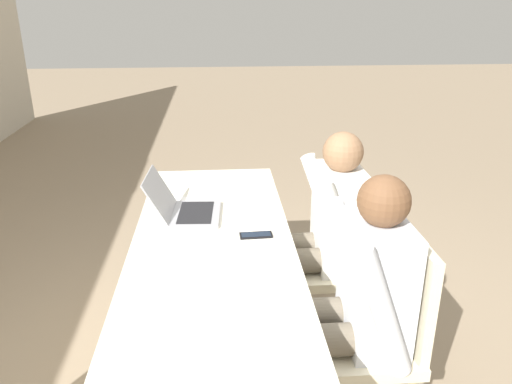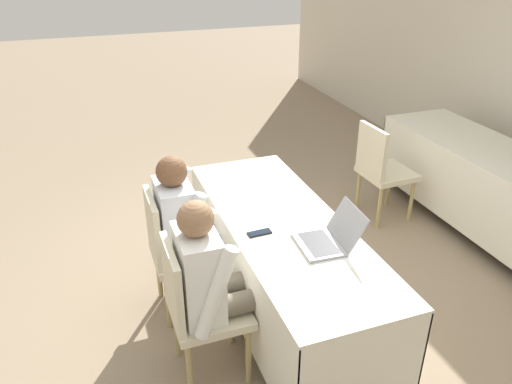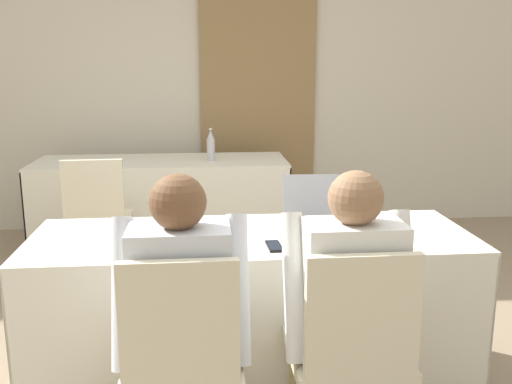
{
  "view_description": "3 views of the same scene",
  "coord_description": "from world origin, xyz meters",
  "px_view_note": "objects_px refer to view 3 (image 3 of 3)",
  "views": [
    {
      "loc": [
        -1.98,
        -0.04,
        1.79
      ],
      "look_at": [
        0.0,
        -0.19,
        1.01
      ],
      "focal_mm": 35.0,
      "sensor_mm": 36.0,
      "label": 1
    },
    {
      "loc": [
        2.54,
        -1.11,
        2.39
      ],
      "look_at": [
        0.0,
        -0.19,
        1.01
      ],
      "focal_mm": 35.0,
      "sensor_mm": 36.0,
      "label": 2
    },
    {
      "loc": [
        -0.22,
        -2.57,
        1.55
      ],
      "look_at": [
        0.0,
        -0.19,
        1.01
      ],
      "focal_mm": 40.0,
      "sensor_mm": 36.0,
      "label": 3
    }
  ],
  "objects_px": {
    "chair_near_right": "(352,347)",
    "person_checkered_shirt": "(182,303)",
    "person_white_shirt": "(346,296)",
    "laptop": "(316,216)",
    "cell_phone": "(274,246)",
    "chair_far_spare": "(97,214)",
    "water_bottle": "(211,146)",
    "chair_near_left": "(182,355)"
  },
  "relations": [
    {
      "from": "chair_near_right",
      "to": "person_checkered_shirt",
      "type": "bearing_deg",
      "value": -9.41
    },
    {
      "from": "person_checkered_shirt",
      "to": "person_white_shirt",
      "type": "relative_size",
      "value": 1.0
    },
    {
      "from": "laptop",
      "to": "person_white_shirt",
      "type": "distance_m",
      "value": 0.71
    },
    {
      "from": "cell_phone",
      "to": "chair_far_spare",
      "type": "xyz_separation_m",
      "value": [
        -1.05,
        1.57,
        -0.25
      ]
    },
    {
      "from": "laptop",
      "to": "water_bottle",
      "type": "bearing_deg",
      "value": 107.15
    },
    {
      "from": "cell_phone",
      "to": "chair_near_left",
      "type": "xyz_separation_m",
      "value": [
        -0.39,
        -0.47,
        -0.25
      ]
    },
    {
      "from": "water_bottle",
      "to": "cell_phone",
      "type": "bearing_deg",
      "value": -84.1
    },
    {
      "from": "water_bottle",
      "to": "person_white_shirt",
      "type": "distance_m",
      "value": 2.71
    },
    {
      "from": "chair_far_spare",
      "to": "person_white_shirt",
      "type": "relative_size",
      "value": 0.78
    },
    {
      "from": "chair_near_left",
      "to": "person_checkered_shirt",
      "type": "bearing_deg",
      "value": -90.0
    },
    {
      "from": "chair_far_spare",
      "to": "person_white_shirt",
      "type": "height_order",
      "value": "person_white_shirt"
    },
    {
      "from": "water_bottle",
      "to": "person_checkered_shirt",
      "type": "relative_size",
      "value": 0.23
    },
    {
      "from": "chair_near_right",
      "to": "water_bottle",
      "type": "bearing_deg",
      "value": -80.32
    },
    {
      "from": "laptop",
      "to": "water_bottle",
      "type": "xyz_separation_m",
      "value": [
        -0.49,
        1.96,
        0.08
      ]
    },
    {
      "from": "water_bottle",
      "to": "person_checkered_shirt",
      "type": "xyz_separation_m",
      "value": [
        -0.16,
        -2.67,
        -0.21
      ]
    },
    {
      "from": "laptop",
      "to": "chair_far_spare",
      "type": "xyz_separation_m",
      "value": [
        -1.3,
        1.24,
        -0.29
      ]
    },
    {
      "from": "chair_near_right",
      "to": "chair_far_spare",
      "type": "bearing_deg",
      "value": -57.85
    },
    {
      "from": "cell_phone",
      "to": "water_bottle",
      "type": "distance_m",
      "value": 2.31
    },
    {
      "from": "person_checkered_shirt",
      "to": "cell_phone",
      "type": "bearing_deg",
      "value": -137.04
    },
    {
      "from": "laptop",
      "to": "chair_far_spare",
      "type": "relative_size",
      "value": 0.4
    },
    {
      "from": "cell_phone",
      "to": "chair_far_spare",
      "type": "distance_m",
      "value": 1.91
    },
    {
      "from": "cell_phone",
      "to": "person_checkered_shirt",
      "type": "distance_m",
      "value": 0.55
    },
    {
      "from": "cell_phone",
      "to": "person_checkered_shirt",
      "type": "relative_size",
      "value": 0.13
    },
    {
      "from": "laptop",
      "to": "person_white_shirt",
      "type": "xyz_separation_m",
      "value": [
        -0.02,
        -0.7,
        -0.13
      ]
    },
    {
      "from": "laptop",
      "to": "chair_near_right",
      "type": "xyz_separation_m",
      "value": [
        -0.02,
        -0.81,
        -0.29
      ]
    },
    {
      "from": "cell_phone",
      "to": "water_bottle",
      "type": "relative_size",
      "value": 0.57
    },
    {
      "from": "laptop",
      "to": "chair_near_right",
      "type": "relative_size",
      "value": 0.4
    },
    {
      "from": "person_white_shirt",
      "to": "water_bottle",
      "type": "bearing_deg",
      "value": -79.95
    },
    {
      "from": "laptop",
      "to": "cell_phone",
      "type": "distance_m",
      "value": 0.42
    },
    {
      "from": "cell_phone",
      "to": "person_white_shirt",
      "type": "bearing_deg",
      "value": -59.84
    },
    {
      "from": "person_checkered_shirt",
      "to": "laptop",
      "type": "bearing_deg",
      "value": -132.6
    },
    {
      "from": "water_bottle",
      "to": "person_checkered_shirt",
      "type": "distance_m",
      "value": 2.68
    },
    {
      "from": "laptop",
      "to": "chair_near_left",
      "type": "distance_m",
      "value": 1.07
    },
    {
      "from": "water_bottle",
      "to": "chair_near_left",
      "type": "xyz_separation_m",
      "value": [
        -0.16,
        -2.77,
        -0.37
      ]
    },
    {
      "from": "cell_phone",
      "to": "person_white_shirt",
      "type": "distance_m",
      "value": 0.44
    },
    {
      "from": "water_bottle",
      "to": "chair_near_right",
      "type": "xyz_separation_m",
      "value": [
        0.47,
        -2.77,
        -0.37
      ]
    },
    {
      "from": "cell_phone",
      "to": "chair_near_right",
      "type": "bearing_deg",
      "value": -65.97
    },
    {
      "from": "chair_far_spare",
      "to": "person_white_shirt",
      "type": "bearing_deg",
      "value": 121.38
    },
    {
      "from": "water_bottle",
      "to": "chair_near_left",
      "type": "height_order",
      "value": "water_bottle"
    },
    {
      "from": "chair_near_left",
      "to": "person_white_shirt",
      "type": "relative_size",
      "value": 0.78
    },
    {
      "from": "chair_near_right",
      "to": "person_checkered_shirt",
      "type": "relative_size",
      "value": 0.78
    },
    {
      "from": "water_bottle",
      "to": "chair_far_spare",
      "type": "relative_size",
      "value": 0.29
    }
  ]
}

